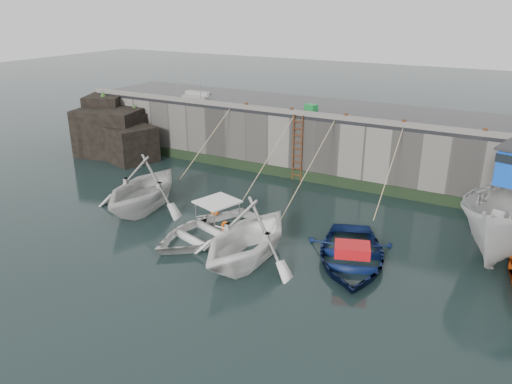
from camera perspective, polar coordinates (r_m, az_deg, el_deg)
The scene contains 22 objects.
ground at distance 15.68m, azimuth -4.06°, elevation -10.48°, with size 120.00×120.00×0.00m, color black.
quay_back at distance 25.65m, azimuth 11.25°, elevation 5.51°, with size 30.00×5.00×3.00m, color slate.
road_back at distance 25.28m, azimuth 11.50°, elevation 8.96°, with size 30.00×5.00×0.16m, color black.
kerb_back at distance 23.06m, azimuth 9.68°, elevation 8.40°, with size 30.00×0.30×0.20m, color slate.
algae_back at distance 23.72m, azimuth 9.09°, elevation 1.21°, with size 30.00×0.08×0.50m, color black.
rock_outcrop at distance 29.52m, azimuth -15.74°, elevation 6.67°, with size 5.85×4.24×3.41m.
ladder at distance 23.98m, azimuth 4.74°, elevation 4.99°, with size 0.51×0.08×3.20m.
boat_near_white at distance 21.58m, azimuth -12.64°, elevation -1.80°, with size 4.17×4.84×2.55m, color silver.
boat_near_white_rope at distance 24.84m, azimuth -5.88°, elevation 1.67°, with size 0.04×4.73×3.10m, color tan, non-canonical shape.
boat_near_blue at distance 18.68m, azimuth -5.52°, elevation -5.05°, with size 3.32×4.65×0.96m, color silver.
boat_near_blue_rope at distance 22.57m, azimuth 1.56°, elevation -0.24°, with size 0.04×5.54×3.10m, color tan, non-canonical shape.
boat_near_blacktrim at distance 16.96m, azimuth -1.02°, elevation -7.81°, with size 4.03×4.67×2.46m, color white.
boat_near_blacktrim_rope at distance 21.33m, azimuth 6.25°, elevation -1.66°, with size 0.04×6.34×3.10m, color tan, non-canonical shape.
boat_near_navy at distance 17.21m, azimuth 10.72°, elevation -7.75°, with size 3.32×4.65×0.96m, color #0A1842.
boat_near_navy_rope at distance 21.20m, azimuth 14.74°, elevation -2.41°, with size 0.04×4.88×3.10m, color tan, non-canonical shape.
fish_crate at distance 24.88m, azimuth 6.31°, elevation 9.60°, with size 0.58×0.38×0.30m, color #167E31.
railing at distance 28.03m, azimuth -6.84°, elevation 10.96°, with size 1.60×1.05×1.00m.
bollard_a at distance 25.20m, azimuth -1.12°, elevation 9.84°, with size 0.18×0.18×0.28m, color #3F1E0F.
bollard_b at distance 24.07m, azimuth 4.11°, elevation 9.26°, with size 0.18×0.18×0.28m, color #3F1E0F.
bollard_c at distance 23.08m, azimuth 10.24°, elevation 8.48°, with size 0.18×0.18×0.28m, color #3F1E0F.
bollard_d at distance 22.41m, azimuth 16.57°, elevation 7.57°, with size 0.18×0.18×0.28m, color #3F1E0F.
bollard_e at distance 21.97m, azimuth 24.71°, elevation 6.26°, with size 0.18×0.18×0.28m, color #3F1E0F.
Camera 1 is at (7.43, -11.13, 8.17)m, focal length 35.00 mm.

